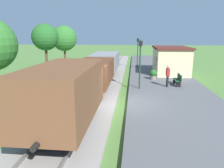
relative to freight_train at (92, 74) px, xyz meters
The scene contains 14 objects.
ground_plane 3.67m from the freight_train, 44.14° to the right, with size 160.00×160.00×0.00m, color #517A38.
platform_slab 6.22m from the freight_train, 22.58° to the right, with size 6.00×60.00×0.25m, color #565659.
track_ballast 2.74m from the freight_train, 90.00° to the right, with size 3.80×60.00×0.12m, color gray.
rail_near 2.77m from the freight_train, 72.82° to the right, with size 0.07×60.00×0.14m, color slate.
rail_far 2.77m from the freight_train, 107.18° to the right, with size 0.07×60.00×0.14m, color slate.
freight_train is the anchor object (origin of this frame).
station_hut 10.71m from the freight_train, 50.57° to the left, with size 3.50×5.80×2.78m.
bench_near_hut 7.02m from the freight_train, 21.11° to the left, with size 0.42×1.50×0.91m.
person_waiting 5.92m from the freight_train, 19.16° to the left, with size 0.27×0.40×1.71m.
potted_planter 6.69m from the freight_train, 44.52° to the left, with size 0.64×0.64×0.92m.
lamp_post_near 3.80m from the freight_train, 18.61° to the left, with size 0.28×0.28×3.70m.
lamp_post_far 12.38m from the freight_train, 74.01° to the left, with size 0.28×0.28×3.70m.
tree_trackside_far 10.29m from the freight_train, 130.89° to the left, with size 2.83×2.83×5.42m.
tree_field_left 15.53m from the freight_train, 115.35° to the left, with size 3.43×3.43×5.50m.
Camera 1 is at (0.50, -12.07, 4.22)m, focal length 33.48 mm.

